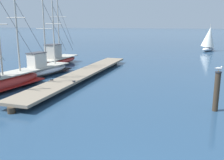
# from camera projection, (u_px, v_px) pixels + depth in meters

# --- Properties ---
(floating_dock) EXTENTS (2.41, 16.82, 0.53)m
(floating_dock) POSITION_uv_depth(u_px,v_px,m) (84.00, 73.00, 19.37)
(floating_dock) COLOR gray
(floating_dock) RESTS_ON ground
(fishing_boat_1) EXTENTS (2.43, 6.28, 6.36)m
(fishing_boat_1) POSITION_uv_depth(u_px,v_px,m) (57.00, 59.00, 25.45)
(fishing_boat_1) COLOR #AD2823
(fishing_boat_1) RESTS_ON ground
(fishing_boat_2) EXTENTS (2.59, 6.85, 6.04)m
(fishing_boat_2) POSITION_uv_depth(u_px,v_px,m) (43.00, 68.00, 20.38)
(fishing_boat_2) COLOR silver
(fishing_boat_2) RESTS_ON ground
(mooring_piling) EXTENTS (0.30, 0.30, 1.92)m
(mooring_piling) POSITION_uv_depth(u_px,v_px,m) (217.00, 91.00, 11.91)
(mooring_piling) COLOR #3D3023
(mooring_piling) RESTS_ON ground
(perched_seagull) EXTENTS (0.38, 0.17, 0.26)m
(perched_seagull) POSITION_uv_depth(u_px,v_px,m) (219.00, 68.00, 11.68)
(perched_seagull) COLOR gold
(perched_seagull) RESTS_ON mooring_piling
(distant_sailboat) EXTENTS (2.82, 3.91, 3.97)m
(distant_sailboat) POSITION_uv_depth(u_px,v_px,m) (209.00, 39.00, 37.54)
(distant_sailboat) COLOR silver
(distant_sailboat) RESTS_ON ground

